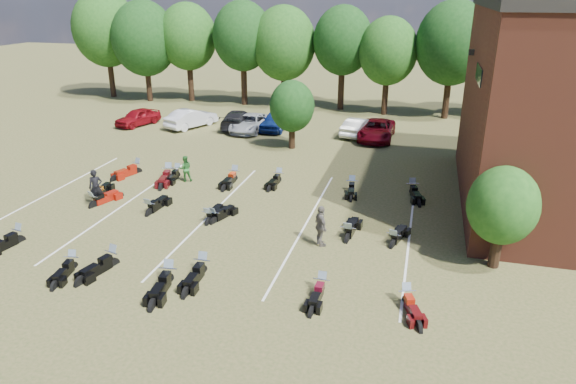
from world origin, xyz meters
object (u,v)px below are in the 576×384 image
(car_4, at_px, (277,120))
(person_grey, at_px, (321,226))
(motorcycle_7, at_px, (94,207))
(motorcycle_14, at_px, (169,179))
(person_black, at_px, (96,187))
(motorcycle_3, at_px, (169,283))
(motorcycle_0, at_px, (19,242))
(person_green, at_px, (185,169))
(car_0, at_px, (138,117))

(car_4, relative_size, person_grey, 2.43)
(motorcycle_7, distance_m, motorcycle_14, 5.34)
(person_black, xyz_separation_m, motorcycle_3, (7.45, -6.25, -0.97))
(motorcycle_3, height_order, motorcycle_14, motorcycle_14)
(motorcycle_3, bearing_deg, motorcycle_14, 109.81)
(motorcycle_0, height_order, motorcycle_3, motorcycle_3)
(person_green, xyz_separation_m, motorcycle_14, (-1.20, 0.09, -0.79))
(motorcycle_0, xyz_separation_m, motorcycle_7, (0.83, 4.51, 0.00))
(motorcycle_0, distance_m, motorcycle_14, 9.89)
(car_0, bearing_deg, person_black, -49.16)
(car_0, bearing_deg, car_4, 25.61)
(motorcycle_7, bearing_deg, person_black, -71.83)
(person_green, bearing_deg, motorcycle_3, 84.00)
(motorcycle_0, bearing_deg, motorcycle_14, 83.68)
(person_grey, distance_m, motorcycle_7, 12.64)
(car_0, xyz_separation_m, person_black, (7.02, -16.19, 0.26))
(car_4, height_order, person_green, person_green)
(person_green, xyz_separation_m, motorcycle_7, (-2.98, -4.94, -0.79))
(person_grey, bearing_deg, person_green, 24.01)
(motorcycle_0, distance_m, motorcycle_7, 4.58)
(person_black, bearing_deg, person_grey, -40.47)
(car_0, xyz_separation_m, person_green, (10.00, -11.61, 0.08))
(motorcycle_14, bearing_deg, person_black, -124.00)
(person_green, xyz_separation_m, person_grey, (9.56, -6.14, 0.16))
(motorcycle_14, bearing_deg, person_green, -17.66)
(car_4, xyz_separation_m, motorcycle_3, (2.65, -24.14, -0.79))
(person_green, bearing_deg, car_4, -126.16)
(person_black, xyz_separation_m, person_green, (2.98, 4.58, -0.18))
(person_grey, bearing_deg, motorcycle_7, 51.23)
(motorcycle_0, bearing_deg, car_4, 85.12)
(motorcycle_3, bearing_deg, motorcycle_0, 162.88)
(car_4, xyz_separation_m, person_grey, (7.75, -19.45, 0.16))
(person_green, height_order, motorcycle_14, person_green)
(person_black, height_order, motorcycle_7, person_black)
(car_4, distance_m, motorcycle_3, 24.30)
(person_black, distance_m, motorcycle_0, 5.03)
(motorcycle_0, bearing_deg, person_black, 89.30)
(person_black, distance_m, person_green, 5.46)
(person_grey, xyz_separation_m, motorcycle_0, (-13.37, -3.30, -0.96))
(person_grey, bearing_deg, motorcycle_14, 26.62)
(motorcycle_14, bearing_deg, motorcycle_0, -118.45)
(car_0, xyz_separation_m, car_4, (11.81, 1.71, 0.08))
(person_grey, bearing_deg, motorcycle_3, 99.34)
(motorcycle_3, bearing_deg, person_black, 132.38)
(motorcycle_3, xyz_separation_m, motorcycle_7, (-7.45, 5.89, 0.00))
(motorcycle_3, relative_size, motorcycle_14, 0.97)
(motorcycle_3, height_order, motorcycle_7, motorcycle_3)
(person_black, xyz_separation_m, motorcycle_14, (1.78, 4.67, -0.97))
(person_black, bearing_deg, person_green, 23.57)
(motorcycle_3, xyz_separation_m, motorcycle_14, (-5.66, 10.92, 0.00))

